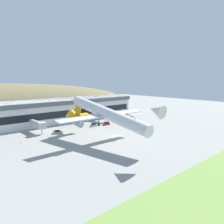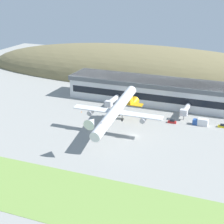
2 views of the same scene
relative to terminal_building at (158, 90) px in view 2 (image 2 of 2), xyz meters
The scene contains 14 objects.
ground_plane 47.50m from the terminal_building, 87.01° to the right, with size 356.86×356.86×0.00m, color gray.
grass_strip_foreground 99.68m from the terminal_building, 88.59° to the right, with size 321.17×28.91×0.08m, color #759947.
hill_backdrop 55.29m from the terminal_building, 114.45° to the left, with size 246.58×66.09×42.55m, color olive.
terminal_building is the anchor object (origin of this frame).
jetway_0 26.32m from the terminal_building, 138.59° to the right, with size 3.38×13.93×5.43m.
jetway_1 25.11m from the terminal_building, 41.54° to the right, with size 3.38×12.50×5.43m.
cargo_airplane 49.08m from the terminal_building, 95.94° to the right, with size 40.48×53.38×12.71m.
service_car_0 30.48m from the terminal_building, 60.86° to the right, with size 3.95×1.85×1.65m.
service_car_1 43.94m from the terminal_building, 31.46° to the right, with size 3.92×1.80×1.55m.
service_car_2 29.62m from the terminal_building, 119.04° to the right, with size 4.24×1.94×1.53m.
service_car_3 26.24m from the terminal_building, 73.13° to the right, with size 4.04×1.83×1.65m.
fuel_truck 36.72m from the terminal_building, 40.87° to the right, with size 7.04×2.76×3.18m.
traffic_cone_0 43.49m from the terminal_building, 137.32° to the right, with size 0.52×0.52×0.58m.
traffic_cone_1 29.73m from the terminal_building, 88.04° to the right, with size 0.52×0.52×0.58m.
Camera 2 is at (47.09, -141.29, 65.75)m, focal length 60.00 mm.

